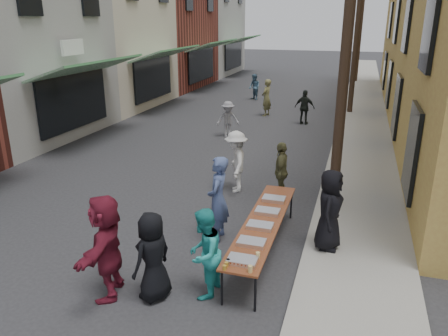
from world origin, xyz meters
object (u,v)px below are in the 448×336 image
Objects in this scene: utility_pole_near at (348,25)px; guest_front_a at (153,257)px; utility_pole_far at (361,20)px; serving_table at (263,223)px; utility_pole_mid at (358,21)px; catering_tray_sausage at (242,260)px; server at (330,210)px; guest_front_c at (204,254)px.

guest_front_a is (-2.70, -5.09, -3.70)m from utility_pole_near.
utility_pole_far reaches higher than serving_table.
catering_tray_sausage is (-1.21, -16.74, -3.71)m from utility_pole_mid.
guest_front_a is at bearing -126.58° from serving_table.
catering_tray_sausage is (-1.21, -4.74, -3.71)m from utility_pole_near.
utility_pole_near is 6.85m from guest_front_a.
utility_pole_mid is 2.25× the size of serving_table.
utility_pole_mid reaches higher than guest_front_a.
utility_pole_far is 5.26× the size of server.
utility_pole_far is at bearing 177.88° from guest_front_c.
guest_front_c is (0.81, 0.33, 0.01)m from guest_front_a.
guest_front_a is 0.94× the size of server.
guest_front_c is 2.92m from server.
guest_front_a is at bearing 138.65° from server.
server is (2.75, 2.51, 0.15)m from guest_front_a.
utility_pole_far is (0.00, 24.00, 0.00)m from utility_pole_near.
utility_pole_near is 24.00m from utility_pole_far.
serving_table is 8.00× the size of catering_tray_sausage.
utility_pole_far is (0.00, 12.00, 0.00)m from utility_pole_mid.
serving_table is 2.45× the size of guest_front_c.
utility_pole_far is at bearing 90.00° from utility_pole_mid.
utility_pole_mid is at bearing 6.48° from server.
guest_front_c reaches higher than guest_front_a.
serving_table is at bearing 118.07° from server.
guest_front_a is (-1.49, -2.00, 0.09)m from serving_table.
utility_pole_mid reaches higher than guest_front_c.
guest_front_a is at bearing -166.62° from catering_tray_sausage.
catering_tray_sausage is at bearing -90.00° from serving_table.
catering_tray_sausage is at bearing -92.42° from utility_pole_far.
utility_pole_near reaches higher than serving_table.
server is (0.05, -2.58, -3.54)m from utility_pole_near.
utility_pole_near and utility_pole_mid have the same top height.
utility_pole_near is at bearing 7.39° from server.
utility_pole_far is 26.82m from server.
serving_table is (-1.21, -3.09, -3.79)m from utility_pole_near.
serving_table is at bearing 90.00° from catering_tray_sausage.
utility_pole_mid reaches higher than catering_tray_sausage.
utility_pole_mid is 17.70m from guest_front_a.
utility_pole_mid is 18.00× the size of catering_tray_sausage.
guest_front_c is 0.95× the size of server.
guest_front_c is (-0.68, -0.02, 0.03)m from catering_tray_sausage.
catering_tray_sausage is 0.68m from guest_front_c.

